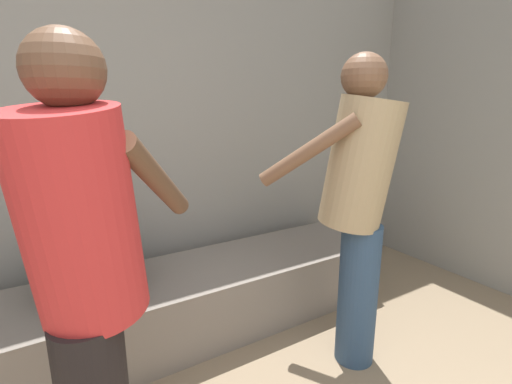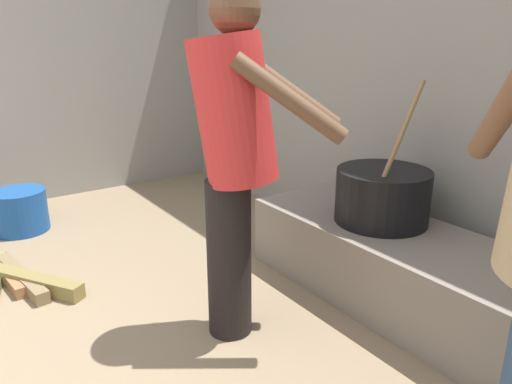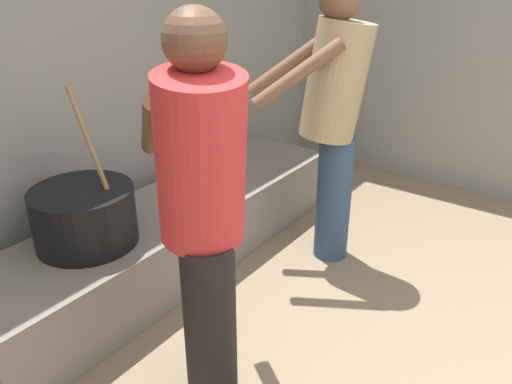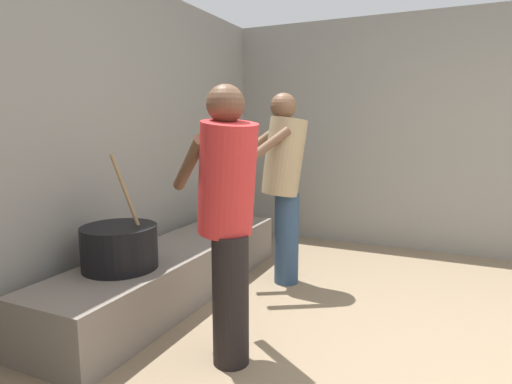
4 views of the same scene
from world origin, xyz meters
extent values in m
cube|color=gray|center=(0.00, 2.59, 1.21)|extent=(5.63, 0.20, 2.42)
cube|color=gray|center=(2.72, 0.00, 1.21)|extent=(0.20, 5.38, 2.42)
cube|color=slate|center=(0.56, 2.07, 0.19)|extent=(2.44, 0.60, 0.39)
cylinder|color=black|center=(0.01, 2.10, 0.53)|extent=(0.48, 0.48, 0.28)
cylinder|color=#937047|center=(0.10, 2.10, 0.87)|extent=(0.04, 0.26, 0.51)
cylinder|color=black|center=(-0.10, 1.23, 0.37)|extent=(0.20, 0.20, 0.73)
cylinder|color=red|center=(-0.08, 1.26, 1.03)|extent=(0.47, 0.48, 0.63)
sphere|color=brown|center=(-0.08, 1.27, 1.42)|extent=(0.20, 0.20, 0.20)
cylinder|color=brown|center=(0.16, 1.35, 1.09)|extent=(0.33, 0.39, 0.34)
cylinder|color=brown|center=(-0.05, 1.52, 1.09)|extent=(0.33, 0.39, 0.34)
cylinder|color=navy|center=(1.17, 1.38, 0.38)|extent=(0.20, 0.20, 0.75)
cylinder|color=tan|center=(1.15, 1.41, 1.06)|extent=(0.48, 0.48, 0.64)
sphere|color=brown|center=(1.15, 1.41, 1.45)|extent=(0.21, 0.21, 0.21)
cylinder|color=brown|center=(1.10, 1.67, 1.12)|extent=(0.36, 0.39, 0.35)
cylinder|color=brown|center=(0.90, 1.49, 1.12)|extent=(0.36, 0.39, 0.35)
camera|label=1|loc=(-0.17, 0.20, 1.33)|focal=25.65mm
camera|label=2|loc=(1.58, 0.20, 1.32)|focal=33.93mm
camera|label=3|loc=(-1.24, 0.20, 1.64)|focal=35.60mm
camera|label=4|loc=(-2.04, 0.20, 1.31)|focal=29.85mm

